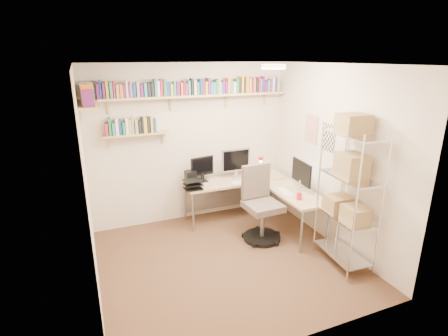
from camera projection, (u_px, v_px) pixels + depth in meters
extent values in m
plane|color=#45291D|center=(227.00, 261.00, 4.63)|extent=(3.20, 3.20, 0.00)
cube|color=beige|center=(191.00, 144.00, 5.57)|extent=(3.20, 0.04, 2.50)
cube|color=beige|center=(87.00, 189.00, 3.67)|extent=(0.04, 3.00, 2.50)
cube|color=beige|center=(334.00, 157.00, 4.82)|extent=(0.04, 3.00, 2.50)
cube|color=beige|center=(297.00, 223.00, 2.92)|extent=(3.20, 0.04, 2.50)
cube|color=silver|center=(228.00, 64.00, 3.86)|extent=(3.20, 3.00, 0.04)
cube|color=silver|center=(311.00, 129.00, 5.21)|extent=(0.01, 0.30, 0.42)
cube|color=silver|center=(328.00, 138.00, 4.88)|extent=(0.01, 0.28, 0.38)
cylinder|color=#FFEAC6|center=(274.00, 67.00, 4.31)|extent=(0.30, 0.30, 0.06)
cube|color=#D3BB77|center=(192.00, 96.00, 5.22)|extent=(3.05, 0.25, 0.03)
cube|color=#D3BB77|center=(88.00, 104.00, 4.31)|extent=(0.25, 1.00, 0.03)
cube|color=#D3BB77|center=(137.00, 134.00, 5.10)|extent=(0.95, 0.20, 0.02)
cube|color=#D3BB77|center=(108.00, 104.00, 4.87)|extent=(0.03, 0.20, 0.20)
cube|color=#D3BB77|center=(171.00, 101.00, 5.19)|extent=(0.03, 0.20, 0.20)
cube|color=#D3BB77|center=(227.00, 98.00, 5.52)|extent=(0.03, 0.20, 0.20)
cube|color=#D3BB77|center=(266.00, 96.00, 5.77)|extent=(0.03, 0.20, 0.20)
cube|color=silver|center=(87.00, 91.00, 4.66)|extent=(0.04, 0.11, 0.22)
cube|color=#267243|center=(91.00, 92.00, 4.68)|extent=(0.03, 0.14, 0.19)
cube|color=black|center=(94.00, 90.00, 4.69)|extent=(0.04, 0.13, 0.24)
cube|color=#611B66|center=(97.00, 91.00, 4.71)|extent=(0.04, 0.15, 0.20)
cube|color=navy|center=(100.00, 89.00, 4.71)|extent=(0.03, 0.12, 0.24)
cube|color=#611B66|center=(103.00, 91.00, 4.73)|extent=(0.03, 0.14, 0.21)
cube|color=gold|center=(107.00, 89.00, 4.75)|extent=(0.04, 0.11, 0.23)
cube|color=teal|center=(111.00, 90.00, 4.77)|extent=(0.04, 0.14, 0.22)
cube|color=#BA1843|center=(114.00, 89.00, 4.78)|extent=(0.02, 0.13, 0.23)
cube|color=tan|center=(117.00, 91.00, 4.80)|extent=(0.04, 0.14, 0.18)
cube|color=orange|center=(121.00, 91.00, 4.82)|extent=(0.04, 0.15, 0.18)
cube|color=#611B66|center=(124.00, 91.00, 4.84)|extent=(0.04, 0.13, 0.18)
cube|color=silver|center=(126.00, 89.00, 4.84)|extent=(0.02, 0.15, 0.24)
cube|color=#611B66|center=(129.00, 91.00, 4.86)|extent=(0.02, 0.14, 0.19)
cube|color=tan|center=(131.00, 89.00, 4.86)|extent=(0.03, 0.12, 0.21)
cube|color=navy|center=(134.00, 90.00, 4.88)|extent=(0.04, 0.15, 0.19)
cube|color=tan|center=(138.00, 89.00, 4.90)|extent=(0.04, 0.13, 0.21)
cube|color=#611B66|center=(141.00, 90.00, 4.92)|extent=(0.04, 0.11, 0.17)
cube|color=teal|center=(145.00, 90.00, 4.94)|extent=(0.04, 0.13, 0.19)
cube|color=black|center=(149.00, 90.00, 4.96)|extent=(0.04, 0.15, 0.19)
cube|color=black|center=(152.00, 89.00, 4.97)|extent=(0.04, 0.14, 0.20)
cube|color=teal|center=(155.00, 88.00, 4.98)|extent=(0.03, 0.14, 0.24)
cube|color=silver|center=(158.00, 88.00, 5.00)|extent=(0.03, 0.12, 0.22)
cube|color=#BA1843|center=(161.00, 87.00, 5.01)|extent=(0.04, 0.11, 0.24)
cube|color=#267243|center=(164.00, 87.00, 5.03)|extent=(0.04, 0.15, 0.24)
cube|color=navy|center=(167.00, 89.00, 5.05)|extent=(0.04, 0.13, 0.20)
cube|color=gold|center=(171.00, 90.00, 5.08)|extent=(0.04, 0.15, 0.17)
cube|color=teal|center=(174.00, 88.00, 5.09)|extent=(0.03, 0.14, 0.20)
cube|color=#611B66|center=(177.00, 89.00, 5.11)|extent=(0.04, 0.13, 0.19)
cube|color=orange|center=(181.00, 89.00, 5.13)|extent=(0.03, 0.15, 0.18)
cube|color=#611B66|center=(183.00, 88.00, 5.14)|extent=(0.03, 0.15, 0.21)
cube|color=#BA1843|center=(186.00, 89.00, 5.16)|extent=(0.03, 0.14, 0.17)
cube|color=teal|center=(189.00, 88.00, 5.17)|extent=(0.03, 0.11, 0.21)
cube|color=black|center=(191.00, 87.00, 5.18)|extent=(0.03, 0.12, 0.24)
cube|color=silver|center=(194.00, 87.00, 5.20)|extent=(0.03, 0.15, 0.22)
cube|color=#267243|center=(197.00, 88.00, 5.22)|extent=(0.04, 0.14, 0.19)
cube|color=navy|center=(200.00, 87.00, 5.23)|extent=(0.04, 0.15, 0.23)
cube|color=#BA1843|center=(203.00, 87.00, 5.25)|extent=(0.02, 0.12, 0.20)
cube|color=gold|center=(205.00, 88.00, 5.27)|extent=(0.03, 0.15, 0.19)
cube|color=#611B66|center=(208.00, 86.00, 5.28)|extent=(0.04, 0.15, 0.24)
cube|color=teal|center=(211.00, 88.00, 5.30)|extent=(0.03, 0.13, 0.17)
cube|color=teal|center=(213.00, 88.00, 5.31)|extent=(0.04, 0.13, 0.17)
cube|color=#267243|center=(216.00, 87.00, 5.33)|extent=(0.04, 0.14, 0.21)
cube|color=tan|center=(218.00, 86.00, 5.34)|extent=(0.03, 0.13, 0.22)
cube|color=teal|center=(220.00, 88.00, 5.36)|extent=(0.03, 0.11, 0.18)
cube|color=#611B66|center=(223.00, 87.00, 5.37)|extent=(0.04, 0.12, 0.20)
cube|color=#611B66|center=(225.00, 88.00, 5.39)|extent=(0.03, 0.14, 0.17)
cube|color=orange|center=(228.00, 86.00, 5.39)|extent=(0.04, 0.13, 0.23)
cube|color=teal|center=(231.00, 87.00, 5.42)|extent=(0.04, 0.12, 0.18)
cube|color=silver|center=(234.00, 87.00, 5.44)|extent=(0.04, 0.12, 0.17)
cube|color=#267243|center=(236.00, 86.00, 5.45)|extent=(0.04, 0.13, 0.22)
cube|color=black|center=(238.00, 86.00, 5.46)|extent=(0.03, 0.13, 0.21)
cube|color=gold|center=(241.00, 85.00, 5.47)|extent=(0.03, 0.15, 0.25)
cube|color=black|center=(243.00, 87.00, 5.50)|extent=(0.03, 0.14, 0.18)
cube|color=orange|center=(246.00, 85.00, 5.50)|extent=(0.04, 0.12, 0.24)
cube|color=gold|center=(249.00, 85.00, 5.53)|extent=(0.04, 0.11, 0.22)
cube|color=#611B66|center=(251.00, 85.00, 5.54)|extent=(0.02, 0.12, 0.23)
cube|color=orange|center=(253.00, 86.00, 5.56)|extent=(0.03, 0.12, 0.21)
cube|color=black|center=(256.00, 86.00, 5.57)|extent=(0.03, 0.13, 0.20)
cube|color=#BA1843|center=(258.00, 85.00, 5.58)|extent=(0.02, 0.11, 0.23)
cube|color=teal|center=(260.00, 85.00, 5.60)|extent=(0.03, 0.12, 0.21)
cube|color=#611B66|center=(262.00, 84.00, 5.61)|extent=(0.03, 0.12, 0.24)
cube|color=#611B66|center=(264.00, 86.00, 5.63)|extent=(0.03, 0.11, 0.17)
cube|color=teal|center=(267.00, 86.00, 5.65)|extent=(0.04, 0.12, 0.18)
cube|color=#BA1843|center=(270.00, 85.00, 5.67)|extent=(0.03, 0.11, 0.20)
cube|color=silver|center=(272.00, 84.00, 5.67)|extent=(0.03, 0.14, 0.23)
cube|color=navy|center=(274.00, 84.00, 5.69)|extent=(0.04, 0.12, 0.23)
cube|color=tan|center=(276.00, 85.00, 5.71)|extent=(0.03, 0.14, 0.19)
cube|color=#611B66|center=(88.00, 99.00, 3.90)|extent=(0.13, 0.03, 0.19)
cube|color=orange|center=(88.00, 96.00, 3.93)|extent=(0.13, 0.04, 0.25)
cube|color=orange|center=(88.00, 96.00, 3.96)|extent=(0.13, 0.03, 0.24)
cube|color=tan|center=(88.00, 96.00, 4.00)|extent=(0.14, 0.03, 0.23)
cube|color=tan|center=(88.00, 96.00, 4.03)|extent=(0.13, 0.02, 0.21)
cube|color=black|center=(88.00, 97.00, 4.07)|extent=(0.14, 0.03, 0.19)
cube|color=teal|center=(87.00, 95.00, 4.11)|extent=(0.13, 0.04, 0.22)
cube|color=black|center=(87.00, 94.00, 4.15)|extent=(0.13, 0.04, 0.24)
cube|color=navy|center=(87.00, 95.00, 4.21)|extent=(0.15, 0.04, 0.21)
cube|color=tan|center=(87.00, 93.00, 4.24)|extent=(0.15, 0.04, 0.25)
cube|color=silver|center=(87.00, 94.00, 4.29)|extent=(0.12, 0.04, 0.20)
cube|color=gold|center=(87.00, 95.00, 4.32)|extent=(0.13, 0.02, 0.19)
cube|color=#611B66|center=(86.00, 93.00, 4.35)|extent=(0.13, 0.02, 0.23)
cube|color=gold|center=(86.00, 93.00, 4.38)|extent=(0.12, 0.02, 0.22)
cube|color=#611B66|center=(87.00, 95.00, 4.41)|extent=(0.12, 0.03, 0.17)
cube|color=tan|center=(86.00, 92.00, 4.43)|extent=(0.12, 0.03, 0.24)
cube|color=black|center=(86.00, 91.00, 4.46)|extent=(0.14, 0.02, 0.24)
cube|color=gold|center=(86.00, 93.00, 4.51)|extent=(0.15, 0.04, 0.18)
cube|color=teal|center=(86.00, 93.00, 4.55)|extent=(0.13, 0.04, 0.18)
cube|color=teal|center=(86.00, 91.00, 4.58)|extent=(0.11, 0.04, 0.23)
cube|color=#611B66|center=(86.00, 91.00, 4.62)|extent=(0.14, 0.04, 0.21)
cube|color=#BA1843|center=(106.00, 129.00, 4.92)|extent=(0.04, 0.13, 0.18)
cube|color=#267243|center=(110.00, 127.00, 4.92)|extent=(0.03, 0.14, 0.25)
cube|color=teal|center=(113.00, 129.00, 4.95)|extent=(0.04, 0.13, 0.18)
cube|color=silver|center=(117.00, 127.00, 4.96)|extent=(0.04, 0.15, 0.24)
cube|color=navy|center=(120.00, 127.00, 4.98)|extent=(0.03, 0.11, 0.22)
cube|color=#267243|center=(123.00, 128.00, 5.00)|extent=(0.04, 0.15, 0.18)
cube|color=silver|center=(127.00, 126.00, 5.01)|extent=(0.03, 0.13, 0.24)
cube|color=tan|center=(130.00, 127.00, 5.03)|extent=(0.04, 0.12, 0.20)
cube|color=tan|center=(132.00, 125.00, 5.04)|extent=(0.03, 0.11, 0.25)
cube|color=tan|center=(136.00, 126.00, 5.06)|extent=(0.04, 0.14, 0.20)
cube|color=black|center=(139.00, 127.00, 5.08)|extent=(0.03, 0.15, 0.18)
cube|color=black|center=(142.00, 125.00, 5.09)|extent=(0.03, 0.13, 0.23)
cube|color=gold|center=(145.00, 125.00, 5.10)|extent=(0.04, 0.14, 0.24)
cube|color=black|center=(148.00, 125.00, 5.12)|extent=(0.04, 0.13, 0.23)
cube|color=gold|center=(151.00, 124.00, 5.14)|extent=(0.04, 0.12, 0.23)
cube|color=navy|center=(154.00, 125.00, 5.16)|extent=(0.03, 0.14, 0.21)
cube|color=#D6BA8B|center=(236.00, 181.00, 5.70)|extent=(1.71, 0.54, 0.04)
cube|color=#D6BA8B|center=(295.00, 193.00, 5.18)|extent=(0.54, 1.17, 0.04)
cylinder|color=gray|center=(193.00, 212.00, 5.32)|extent=(0.04, 0.04, 0.63)
cylinder|color=gray|center=(185.00, 202.00, 5.71)|extent=(0.04, 0.04, 0.63)
cylinder|color=gray|center=(271.00, 188.00, 6.30)|extent=(0.04, 0.04, 0.63)
cylinder|color=gray|center=(301.00, 232.00, 4.72)|extent=(0.04, 0.04, 0.63)
cylinder|color=gray|center=(328.00, 226.00, 4.89)|extent=(0.04, 0.04, 0.63)
cube|color=gray|center=(230.00, 192.00, 6.00)|extent=(1.62, 0.02, 0.49)
cube|color=silver|center=(236.00, 160.00, 5.72)|extent=(0.49, 0.03, 0.38)
cube|color=black|center=(236.00, 160.00, 5.70)|extent=(0.45, 0.00, 0.33)
cube|color=black|center=(202.00, 166.00, 5.52)|extent=(0.40, 0.03, 0.31)
cube|color=black|center=(301.00, 172.00, 5.17)|extent=(0.03, 0.52, 0.34)
cube|color=white|center=(300.00, 172.00, 5.17)|extent=(0.00, 0.47, 0.29)
cube|color=white|center=(243.00, 182.00, 5.57)|extent=(0.38, 0.12, 0.01)
cube|color=white|center=(285.00, 192.00, 5.16)|extent=(0.12, 0.36, 0.01)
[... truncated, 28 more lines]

